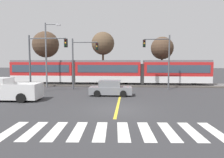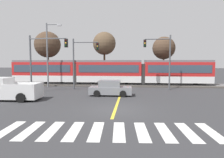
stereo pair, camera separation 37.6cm
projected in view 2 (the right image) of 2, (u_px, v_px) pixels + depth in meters
The scene contains 25 objects.
ground_plane at pixel (115, 109), 14.10m from camera, with size 200.00×200.00×0.00m, color #333335.
track_bed at pixel (124, 85), 28.57m from camera, with size 120.00×4.00×0.18m, color #4C4742.
rail_near at pixel (123, 84), 27.85m from camera, with size 120.00×0.08×0.10m, color #939399.
rail_far at pixel (124, 83), 29.27m from camera, with size 120.00×0.08×0.10m, color #939399.
light_rail_tram at pixel (109, 71), 28.60m from camera, with size 28.00×2.64×3.43m.
crosswalk_stripe_0 at pixel (8, 130), 9.86m from camera, with size 0.56×2.80×0.01m, color silver.
crosswalk_stripe_1 at pixel (30, 130), 9.82m from camera, with size 0.56×2.80×0.01m, color silver.
crosswalk_stripe_2 at pixel (52, 130), 9.79m from camera, with size 0.56×2.80×0.01m, color silver.
crosswalk_stripe_3 at pixel (74, 131), 9.75m from camera, with size 0.56×2.80×0.01m, color silver.
crosswalk_stripe_4 at pixel (97, 131), 9.71m from camera, with size 0.56×2.80×0.01m, color silver.
crosswalk_stripe_5 at pixel (119, 131), 9.68m from camera, with size 0.56×2.80×0.01m, color silver.
crosswalk_stripe_6 at pixel (142, 131), 9.64m from camera, with size 0.56×2.80×0.01m, color silver.
crosswalk_stripe_7 at pixel (165, 132), 9.61m from camera, with size 0.56×2.80×0.01m, color silver.
crosswalk_stripe_8 at pixel (188, 132), 9.57m from camera, with size 0.56×2.80×0.01m, color silver.
crosswalk_stripe_9 at pixel (211, 132), 9.53m from camera, with size 0.56×2.80×0.01m, color silver.
lane_centre_line at pixel (120, 97), 19.14m from camera, with size 0.20×15.04×0.01m, color gold.
sedan_crossing at pixel (110, 89), 19.95m from camera, with size 4.23×1.97×1.52m.
pickup_truck at pixel (8, 91), 17.55m from camera, with size 5.47×2.38×1.98m.
traffic_light_far_left at pixel (82, 56), 24.35m from camera, with size 3.25×0.38×6.18m.
traffic_light_mid_left at pixel (43, 54), 21.37m from camera, with size 4.25×0.38×6.19m.
traffic_light_far_right at pixel (161, 54), 24.00m from camera, with size 3.25×0.38×6.57m.
street_lamp_west at pixel (49, 51), 26.26m from camera, with size 2.09×0.28×8.42m.
bare_tree_far_west at pixel (48, 45), 33.65m from camera, with size 4.37×4.37×8.46m.
bare_tree_west at pixel (104, 44), 32.73m from camera, with size 3.74×3.74×8.26m.
bare_tree_east at pixel (164, 48), 33.24m from camera, with size 3.76×3.76×7.55m.
Camera 2 is at (1.13, -13.82, 3.35)m, focal length 32.00 mm.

